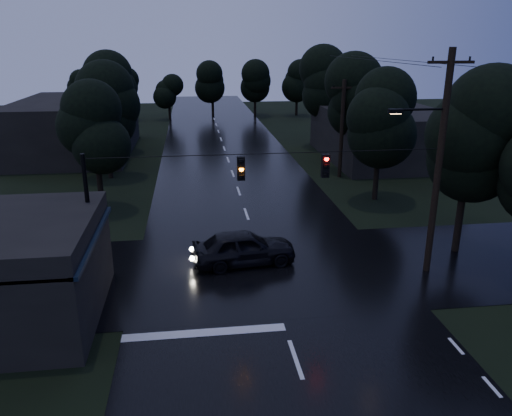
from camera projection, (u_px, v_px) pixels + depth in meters
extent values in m
cube|color=black|center=(233.00, 174.00, 40.35)|extent=(12.00, 120.00, 0.02)
cube|color=black|center=(265.00, 270.00, 23.43)|extent=(60.00, 9.00, 0.02)
cube|color=black|center=(10.00, 242.00, 18.37)|extent=(6.00, 7.00, 0.12)
cube|color=black|center=(94.00, 238.00, 18.74)|extent=(0.30, 7.00, 0.15)
cylinder|color=black|center=(76.00, 320.00, 16.44)|extent=(0.10, 0.10, 3.00)
cylinder|color=black|center=(105.00, 248.00, 22.08)|extent=(0.10, 0.10, 3.00)
cube|color=#FFBD66|center=(87.00, 272.00, 17.55)|extent=(0.06, 1.60, 0.50)
cube|color=#FFBD66|center=(99.00, 243.00, 20.08)|extent=(0.06, 1.20, 0.50)
cube|color=black|center=(383.00, 134.00, 45.13)|extent=(10.00, 14.00, 4.40)
cube|color=black|center=(76.00, 127.00, 47.25)|extent=(10.00, 16.00, 5.00)
cylinder|color=black|center=(439.00, 167.00, 21.82)|extent=(0.30, 0.30, 10.00)
cube|color=black|center=(451.00, 62.00, 20.42)|extent=(2.00, 0.12, 0.12)
cylinder|color=black|center=(421.00, 109.00, 20.89)|extent=(2.20, 0.10, 0.10)
cube|color=black|center=(396.00, 111.00, 20.77)|extent=(0.60, 0.25, 0.18)
cube|color=#FFB266|center=(395.00, 113.00, 20.80)|extent=(0.45, 0.18, 0.03)
cylinder|color=black|center=(342.00, 130.00, 38.30)|extent=(0.30, 0.30, 7.50)
cube|color=black|center=(344.00, 88.00, 37.29)|extent=(2.00, 0.12, 0.12)
cylinder|color=black|center=(90.00, 225.00, 20.62)|extent=(0.18, 0.18, 6.00)
cylinder|color=black|center=(270.00, 153.00, 20.65)|extent=(15.00, 0.03, 0.03)
cube|color=black|center=(241.00, 168.00, 20.69)|extent=(0.32, 0.25, 1.00)
sphere|color=orange|center=(241.00, 169.00, 20.55)|extent=(0.18, 0.18, 0.18)
cube|color=black|center=(325.00, 166.00, 21.13)|extent=(0.32, 0.25, 1.00)
sphere|color=#FF0C07|center=(326.00, 167.00, 20.99)|extent=(0.18, 0.18, 0.18)
cylinder|color=black|center=(458.00, 225.00, 25.15)|extent=(0.36, 0.36, 2.80)
sphere|color=black|center=(467.00, 159.00, 24.07)|extent=(4.48, 4.48, 4.48)
sphere|color=black|center=(471.00, 135.00, 23.69)|extent=(4.48, 4.48, 4.48)
sphere|color=black|center=(474.00, 109.00, 23.31)|extent=(4.48, 4.48, 4.48)
cylinder|color=black|center=(101.00, 192.00, 31.34)|extent=(0.36, 0.36, 2.45)
sphere|color=black|center=(96.00, 145.00, 30.40)|extent=(3.92, 3.92, 3.92)
sphere|color=black|center=(94.00, 128.00, 30.06)|extent=(3.92, 3.92, 3.92)
sphere|color=black|center=(92.00, 110.00, 29.73)|extent=(3.92, 3.92, 3.92)
cylinder|color=black|center=(110.00, 162.00, 38.76)|extent=(0.36, 0.36, 2.62)
sphere|color=black|center=(106.00, 120.00, 37.75)|extent=(4.20, 4.20, 4.20)
sphere|color=black|center=(104.00, 105.00, 37.39)|extent=(4.20, 4.20, 4.20)
sphere|color=black|center=(103.00, 90.00, 37.03)|extent=(4.20, 4.20, 4.20)
cylinder|color=black|center=(118.00, 137.00, 48.06)|extent=(0.36, 0.36, 2.80)
sphere|color=black|center=(115.00, 101.00, 46.98)|extent=(4.48, 4.48, 4.48)
sphere|color=black|center=(114.00, 88.00, 46.60)|extent=(4.48, 4.48, 4.48)
sphere|color=black|center=(113.00, 75.00, 46.21)|extent=(4.48, 4.48, 4.48)
cylinder|color=black|center=(376.00, 180.00, 33.52)|extent=(0.36, 0.36, 2.62)
sphere|color=black|center=(380.00, 133.00, 32.50)|extent=(4.20, 4.20, 4.20)
sphere|color=black|center=(381.00, 116.00, 32.14)|extent=(4.20, 4.20, 4.20)
sphere|color=black|center=(382.00, 98.00, 31.79)|extent=(4.20, 4.20, 4.20)
cylinder|color=black|center=(348.00, 154.00, 41.08)|extent=(0.36, 0.36, 2.80)
sphere|color=black|center=(351.00, 112.00, 40.00)|extent=(4.48, 4.48, 4.48)
sphere|color=black|center=(352.00, 97.00, 39.62)|extent=(4.48, 4.48, 4.48)
sphere|color=black|center=(353.00, 81.00, 39.24)|extent=(4.48, 4.48, 4.48)
cylinder|color=black|center=(324.00, 132.00, 50.53)|extent=(0.36, 0.36, 2.97)
sphere|color=black|center=(326.00, 95.00, 49.38)|extent=(4.76, 4.76, 4.76)
sphere|color=black|center=(327.00, 82.00, 48.97)|extent=(4.76, 4.76, 4.76)
sphere|color=black|center=(327.00, 69.00, 48.57)|extent=(4.76, 4.76, 4.76)
imported|color=black|center=(244.00, 247.00, 23.85)|extent=(5.14, 2.57, 1.68)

